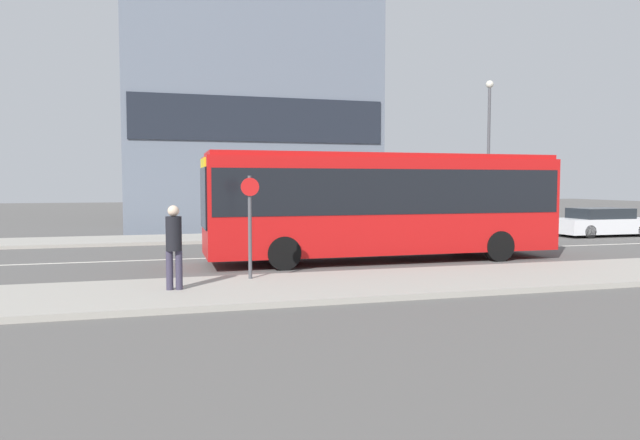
{
  "coord_description": "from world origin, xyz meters",
  "views": [
    {
      "loc": [
        -4.68,
        -18.83,
        2.43
      ],
      "look_at": [
        0.01,
        -1.77,
        1.31
      ],
      "focal_mm": 32.0,
      "sensor_mm": 36.0,
      "label": 1
    }
  ],
  "objects": [
    {
      "name": "ground_plane",
      "position": [
        0.0,
        0.0,
        0.0
      ],
      "size": [
        120.0,
        120.0,
        0.0
      ],
      "primitive_type": "plane",
      "color": "#595654"
    },
    {
      "name": "sidewalk_near",
      "position": [
        0.0,
        -6.25,
        0.07
      ],
      "size": [
        44.0,
        3.5,
        0.13
      ],
      "color": "#A39E93",
      "rests_on": "ground_plane"
    },
    {
      "name": "sidewalk_far",
      "position": [
        0.0,
        6.25,
        0.07
      ],
      "size": [
        44.0,
        3.5,
        0.13
      ],
      "color": "#A39E93",
      "rests_on": "ground_plane"
    },
    {
      "name": "lane_centerline",
      "position": [
        0.0,
        0.0,
        0.0
      ],
      "size": [
        41.8,
        0.16,
        0.01
      ],
      "color": "silver",
      "rests_on": "ground_plane"
    },
    {
      "name": "apartment_block_left_tower",
      "position": [
        0.06,
        11.87,
        10.23
      ],
      "size": [
        13.2,
        4.83,
        20.48
      ],
      "color": "slate",
      "rests_on": "ground_plane"
    },
    {
      "name": "city_bus",
      "position": [
        2.0,
        -2.07,
        1.93
      ],
      "size": [
        11.16,
        2.46,
        3.36
      ],
      "rotation": [
        0.0,
        0.0,
        0.01
      ],
      "color": "red",
      "rests_on": "ground_plane"
    },
    {
      "name": "parked_car_0",
      "position": [
        15.04,
        3.23,
        0.62
      ],
      "size": [
        4.66,
        1.89,
        1.3
      ],
      "color": "silver",
      "rests_on": "ground_plane"
    },
    {
      "name": "pedestrian_near_stop",
      "position": [
        -4.48,
        -6.14,
        1.19
      ],
      "size": [
        0.35,
        0.34,
        1.84
      ],
      "rotation": [
        0.0,
        0.0,
        -0.14
      ],
      "color": "#383347",
      "rests_on": "sidewalk_near"
    },
    {
      "name": "bus_stop_sign",
      "position": [
        -2.67,
        -5.14,
        1.6
      ],
      "size": [
        0.44,
        0.12,
        2.5
      ],
      "color": "#4C4C51",
      "rests_on": "sidewalk_near"
    },
    {
      "name": "street_lamp",
      "position": [
        10.36,
        5.44,
        4.5
      ],
      "size": [
        0.36,
        0.36,
        7.2
      ],
      "color": "#4C4C51",
      "rests_on": "sidewalk_far"
    }
  ]
}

